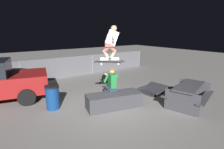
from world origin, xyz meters
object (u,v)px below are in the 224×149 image
(ledge_box_main, at_px, (114,100))
(picnic_table_back, at_px, (189,92))
(person_sitting_on_ledge, at_px, (111,83))
(kicker_ramp, at_px, (152,90))
(skateboard, at_px, (110,62))
(skater_airborne, at_px, (111,41))
(trash_bin, at_px, (53,97))

(ledge_box_main, xyz_separation_m, picnic_table_back, (2.26, -1.39, 0.25))
(ledge_box_main, bearing_deg, person_sitting_on_ledge, 69.89)
(person_sitting_on_ledge, bearing_deg, kicker_ramp, -1.39)
(kicker_ramp, bearing_deg, picnic_table_back, -91.98)
(skateboard, xyz_separation_m, kicker_ramp, (2.38, 0.15, -1.52))
(skater_airborne, xyz_separation_m, picnic_table_back, (2.27, -1.53, -1.77))
(skateboard, height_order, picnic_table_back, skateboard)
(picnic_table_back, xyz_separation_m, trash_bin, (-4.02, 2.51, -0.08))
(skateboard, height_order, kicker_ramp, skateboard)
(person_sitting_on_ledge, bearing_deg, picnic_table_back, -39.85)
(person_sitting_on_ledge, relative_size, skater_airborne, 1.20)
(skater_airborne, bearing_deg, trash_bin, 151.03)
(person_sitting_on_ledge, relative_size, trash_bin, 1.63)
(ledge_box_main, height_order, picnic_table_back, picnic_table_back)
(skateboard, relative_size, trash_bin, 1.20)
(skateboard, relative_size, picnic_table_back, 0.49)
(person_sitting_on_ledge, height_order, skateboard, skateboard)
(skateboard, bearing_deg, ledge_box_main, -72.24)
(skater_airborne, xyz_separation_m, trash_bin, (-1.76, 0.97, -1.85))
(picnic_table_back, bearing_deg, person_sitting_on_ledge, 140.15)
(kicker_ramp, height_order, trash_bin, trash_bin)
(picnic_table_back, bearing_deg, kicker_ramp, 88.02)
(person_sitting_on_ledge, distance_m, kicker_ramp, 2.29)
(picnic_table_back, height_order, trash_bin, trash_bin)
(skater_airborne, height_order, kicker_ramp, skater_airborne)
(person_sitting_on_ledge, xyz_separation_m, skater_airborne, (-0.15, -0.24, 1.52))
(kicker_ramp, distance_m, picnic_table_back, 1.77)
(skateboard, bearing_deg, picnic_table_back, -33.99)
(person_sitting_on_ledge, distance_m, skater_airborne, 1.54)
(ledge_box_main, bearing_deg, kicker_ramp, 8.11)
(picnic_table_back, bearing_deg, trash_bin, 148.08)
(picnic_table_back, bearing_deg, ledge_box_main, 148.49)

